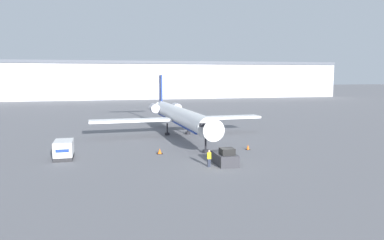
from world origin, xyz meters
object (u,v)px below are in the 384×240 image
at_px(luggage_cart, 64,150).
at_px(traffic_cone_left, 160,151).
at_px(airplane_main, 179,115).
at_px(pushback_tug, 224,158).
at_px(traffic_cone_right, 248,147).
at_px(worker_near_tug, 209,158).

height_order(luggage_cart, traffic_cone_left, luggage_cart).
bearing_deg(airplane_main, pushback_tug, -87.68).
xyz_separation_m(traffic_cone_left, traffic_cone_right, (11.70, -0.18, 0.01)).
height_order(pushback_tug, worker_near_tug, pushback_tug).
relative_size(luggage_cart, traffic_cone_left, 5.18).
distance_m(luggage_cart, traffic_cone_right, 23.05).
xyz_separation_m(pushback_tug, traffic_cone_left, (-6.10, 7.04, -0.41)).
xyz_separation_m(airplane_main, worker_near_tug, (-1.17, -21.24, -2.36)).
distance_m(pushback_tug, traffic_cone_left, 9.33).
bearing_deg(luggage_cart, airplane_main, 38.95).
relative_size(airplane_main, traffic_cone_left, 45.96).
bearing_deg(airplane_main, luggage_cart, -141.05).
height_order(airplane_main, pushback_tug, airplane_main).
bearing_deg(traffic_cone_right, airplane_main, 115.26).
bearing_deg(traffic_cone_right, worker_near_tug, -134.90).
bearing_deg(traffic_cone_right, pushback_tug, -129.18).
relative_size(worker_near_tug, traffic_cone_left, 2.50).
distance_m(airplane_main, traffic_cone_left, 14.75).
xyz_separation_m(airplane_main, traffic_cone_left, (-5.27, -13.44, -3.00)).
bearing_deg(traffic_cone_left, worker_near_tug, -62.26).
bearing_deg(airplane_main, traffic_cone_right, -64.74).
bearing_deg(airplane_main, traffic_cone_left, -111.42).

